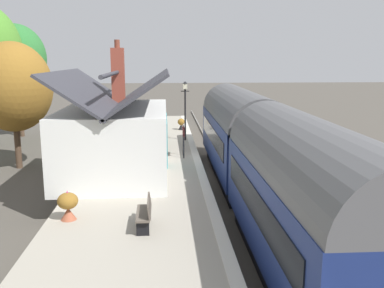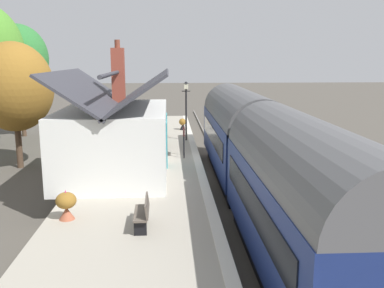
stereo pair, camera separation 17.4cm
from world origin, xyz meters
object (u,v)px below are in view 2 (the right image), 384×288
object	(u,v)px
bench_mid_platform	(143,212)
planter_by_door	(115,134)
planter_bench_right	(161,132)
planter_under_sign	(66,204)
planter_bench_left	(130,125)
train	(261,155)
bench_by_lamp	(158,138)
lamp_post_platform	(186,99)
station_building	(116,137)
tree_far_left	(18,59)
planter_edge_near	(182,124)
tree_mid_background	(14,87)
bench_platform_end	(160,129)
station_sign_board	(184,133)

from	to	relation	value
bench_mid_platform	planter_by_door	bearing A→B (deg)	10.43
bench_mid_platform	planter_by_door	size ratio (longest dim) A/B	1.59
planter_bench_right	planter_under_sign	size ratio (longest dim) A/B	0.95
planter_under_sign	planter_bench_left	xyz separation A→B (m)	(16.63, -0.49, -0.12)
train	bench_by_lamp	distance (m)	9.17
planter_bench_right	train	bearing A→B (deg)	-158.73
planter_by_door	planter_bench_left	bearing A→B (deg)	-6.60
planter_bench_right	lamp_post_platform	size ratio (longest dim) A/B	0.26
bench_mid_platform	lamp_post_platform	xyz separation A→B (m)	(13.52, -1.82, 2.00)
station_building	planter_by_door	distance (m)	6.96
lamp_post_platform	tree_far_left	size ratio (longest dim) A/B	0.43
planter_bench_left	train	bearing A→B (deg)	-156.06
planter_bench_right	planter_under_sign	xyz separation A→B (m)	(-12.91, 2.69, -0.01)
planter_bench_right	tree_far_left	distance (m)	13.14
train	planter_bench_right	distance (m)	10.88
bench_mid_platform	planter_edge_near	distance (m)	17.42
lamp_post_platform	tree_mid_background	distance (m)	9.44
bench_platform_end	planter_under_sign	world-z (taller)	planter_under_sign
lamp_post_platform	station_sign_board	size ratio (longest dim) A/B	2.25
station_building	station_sign_board	distance (m)	4.13
bench_mid_platform	station_sign_board	distance (m)	9.26
planter_edge_near	train	bearing A→B (deg)	-169.62
planter_bench_right	station_sign_board	bearing A→B (deg)	-165.17
train	planter_bench_left	bearing A→B (deg)	23.94
planter_edge_near	tree_far_left	bearing A→B (deg)	74.91
tree_mid_background	bench_by_lamp	bearing A→B (deg)	-83.45
station_building	planter_edge_near	world-z (taller)	station_building
planter_bench_right	lamp_post_platform	world-z (taller)	lamp_post_platform
station_building	station_sign_board	size ratio (longest dim) A/B	4.82
planter_under_sign	planter_edge_near	world-z (taller)	planter_under_sign
lamp_post_platform	station_sign_board	distance (m)	4.62
train	planter_bench_right	bearing A→B (deg)	21.27
bench_by_lamp	tree_mid_background	size ratio (longest dim) A/B	0.21
bench_by_lamp	station_sign_board	size ratio (longest dim) A/B	0.89
planter_bench_left	lamp_post_platform	world-z (taller)	lamp_post_platform
bench_platform_end	planter_by_door	xyz separation A→B (m)	(-1.84, 2.63, -0.01)
bench_platform_end	planter_under_sign	xyz separation A→B (m)	(-14.14, 2.62, -0.00)
planter_edge_near	bench_mid_platform	bearing A→B (deg)	174.34
lamp_post_platform	planter_by_door	bearing A→B (deg)	95.69
bench_by_lamp	lamp_post_platform	world-z (taller)	lamp_post_platform
train	bench_mid_platform	bearing A→B (deg)	130.46
planter_under_sign	tree_far_left	distance (m)	21.60
planter_under_sign	planter_edge_near	distance (m)	17.03
tree_far_left	bench_platform_end	bearing A→B (deg)	-118.40
bench_platform_end	planter_bench_left	distance (m)	3.28
bench_by_lamp	planter_under_sign	distance (m)	11.26
planter_bench_right	planter_under_sign	world-z (taller)	planter_under_sign
planter_bench_right	planter_edge_near	world-z (taller)	planter_bench_right
bench_platform_end	planter_bench_left	world-z (taller)	bench_platform_end
bench_mid_platform	tree_far_left	xyz separation A→B (m)	(20.51, 10.09, 4.35)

